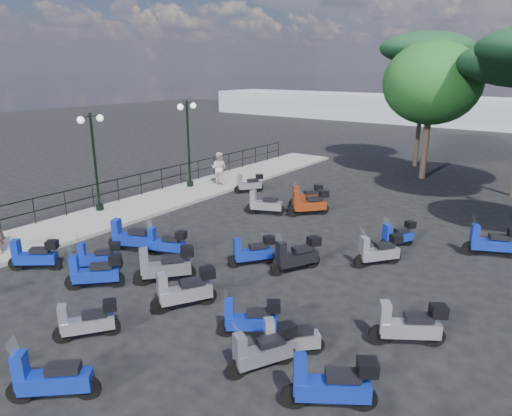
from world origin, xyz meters
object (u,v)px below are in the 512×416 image
Objects in this scene: scooter_12 at (50,380)px; scooter_8 at (166,243)px; scooter_5 at (87,322)px; scooter_17 at (250,319)px; scooter_20 at (398,236)px; scooter_26 at (492,242)px; scooter_1 at (35,256)px; scooter_3 at (131,238)px; scooter_22 at (331,385)px; scooter_18 at (263,351)px; scooter_10 at (306,196)px; scooter_23 at (289,340)px; scooter_2 at (95,273)px; scooter_9 at (264,204)px; scooter_13 at (185,291)px; scooter_25 at (379,251)px; lamp_post_2 at (188,139)px; pedestrian_far at (219,168)px; scooter_7 at (99,257)px; scooter_6 at (165,266)px; pine_2 at (427,49)px; scooter_15 at (309,204)px; scooter_4 at (249,184)px; broadleaf_tree at (432,83)px; scooter_24 at (409,325)px.

scooter_8 is at bearing -12.69° from scooter_12.
scooter_5 is 1.00× the size of scooter_17.
scooter_26 is (2.88, 1.09, 0.07)m from scooter_20.
scooter_12 is 1.00× the size of scooter_20.
scooter_3 is (1.24, 2.83, 0.01)m from scooter_1.
scooter_18 is at bearing 50.53° from scooter_22.
scooter_22 reaches higher than scooter_20.
scooter_1 is 1.06× the size of scooter_17.
scooter_10 is (2.19, 8.39, -0.02)m from scooter_3.
scooter_20 is 1.12× the size of scooter_23.
scooter_22 reaches higher than scooter_10.
scooter_2 is 8.66m from scooter_9.
scooter_9 is at bearing -41.92° from scooter_5.
scooter_8 is 0.94× the size of scooter_13.
scooter_3 is 1.18× the size of scooter_18.
scooter_1 is at bearing 75.41° from scooter_25.
pedestrian_far is at bearing 47.26° from lamp_post_2.
scooter_8 is at bearing 34.02° from scooter_22.
lamp_post_2 is at bearing 33.92° from pedestrian_far.
scooter_3 is 7.56m from scooter_12.
scooter_26 reaches higher than scooter_7.
scooter_9 is (-1.46, 7.19, -0.07)m from scooter_6.
scooter_20 is 16.80m from pine_2.
lamp_post_2 is 7.78m from scooter_15.
scooter_6 is 0.92× the size of scooter_9.
scooter_2 is 0.98× the size of scooter_4.
scooter_23 is (0.18, 0.75, -0.05)m from scooter_18.
pine_2 is at bearing -53.31° from scooter_5.
pedestrian_far reaches higher than scooter_22.
pine_2 reaches higher than scooter_23.
broadleaf_tree is (0.41, 19.21, 4.85)m from scooter_13.
scooter_7 is at bearing 134.12° from scooter_4.
scooter_6 reaches higher than scooter_22.
pedestrian_far reaches higher than scooter_4.
scooter_26 is (0.54, 6.89, 0.01)m from scooter_24.
scooter_25 reaches higher than scooter_7.
scooter_3 is 1.36m from scooter_8.
scooter_18 is (1.01, -0.90, 0.02)m from scooter_17.
scooter_22 is 7.06m from scooter_25.
scooter_24 is at bearing -95.93° from scooter_17.
scooter_9 is at bearing -25.77° from scooter_12.
scooter_15 is 1.12× the size of scooter_17.
pedestrian_far is 1.05× the size of scooter_26.
scooter_23 is at bearing -133.36° from scooter_17.
scooter_3 reaches higher than scooter_10.
scooter_22 is at bearing -41.93° from lamp_post_2.
scooter_3 is at bearing -61.34° from scooter_1.
scooter_2 is at bearing 44.14° from scooter_13.
scooter_26 is (8.99, 6.56, 0.06)m from scooter_8.
scooter_5 is at bearing 69.16° from scooter_22.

